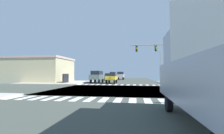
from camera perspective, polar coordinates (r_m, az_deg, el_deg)
name	(u,v)px	position (r m, az deg, el deg)	size (l,w,h in m)	color
ground	(114,89)	(18.37, 0.89, -8.19)	(90.00, 90.00, 0.05)	#3F443D
sidewalk_corner_ne	(195,83)	(31.95, 28.01, -5.27)	(12.00, 12.00, 0.14)	#B2ADA3
sidewalk_corner_nw	(59,82)	(33.90, -18.59, -5.24)	(12.00, 12.00, 0.14)	#B6AE9E
crosswalk_near	(97,99)	(11.30, -5.51, -11.69)	(13.50, 2.00, 0.01)	white
crosswalk_far	(119,85)	(25.62, 2.55, -6.48)	(13.50, 2.00, 0.01)	white
traffic_signal_mast	(159,53)	(25.46, 16.67, 4.85)	(7.00, 0.55, 6.75)	gray
street_lamp	(159,63)	(37.05, 16.85, 1.48)	(1.78, 0.32, 7.01)	gray
bank_building	(34,70)	(37.94, -26.62, -0.95)	(16.68, 9.03, 5.22)	tan
suv_farside_1	(113,75)	(51.93, 0.38, -2.87)	(1.96, 4.60, 2.34)	black
sedan_crossing_2	(108,76)	(43.10, -1.33, -3.34)	(1.80, 4.30, 1.88)	black
suv_queued_2	(121,75)	(46.73, 3.17, -2.92)	(1.96, 4.60, 2.34)	black
suv_leading_3	(97,76)	(30.58, -5.49, -3.20)	(1.96, 4.60, 2.34)	black
box_truck_trailing_1	(217,50)	(5.92, 34.03, 5.14)	(2.40, 7.20, 4.85)	black
sedan_middle_3	(112,77)	(29.32, -0.12, -3.79)	(1.80, 4.30, 1.88)	black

